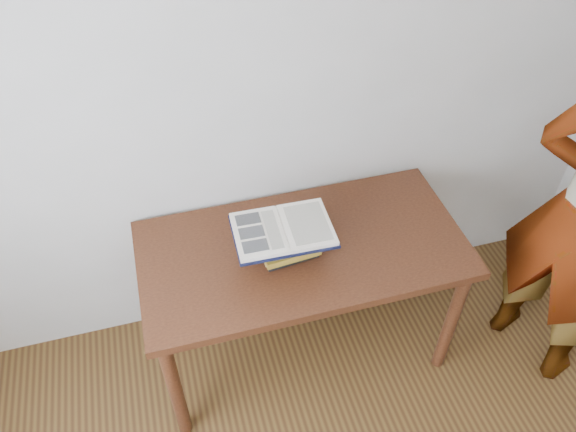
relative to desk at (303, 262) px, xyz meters
name	(u,v)px	position (x,y,z in m)	size (l,w,h in m)	color
desk	(303,262)	(0.00, 0.00, 0.00)	(1.39, 0.70, 0.74)	#4E2713
book_stack	(285,242)	(-0.08, -0.02, 0.17)	(0.26, 0.21, 0.14)	black
open_book	(283,230)	(-0.10, -0.03, 0.25)	(0.41, 0.29, 0.03)	black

